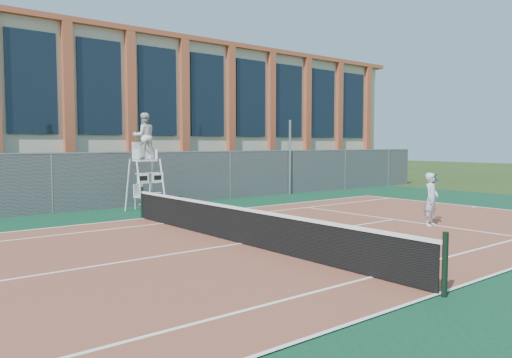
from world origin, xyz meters
TOP-DOWN VIEW (x-y plane):
  - ground at (0.00, 0.00)m, footprint 120.00×120.00m
  - apron at (0.00, 1.00)m, footprint 36.00×20.00m
  - tennis_court at (0.00, 0.00)m, footprint 23.77×10.97m
  - tennis_net at (0.00, 0.00)m, footprint 0.10×11.30m
  - fence at (0.00, 8.80)m, footprint 40.00×0.06m
  - hedge at (0.00, 10.00)m, footprint 40.00×1.40m
  - building at (0.00, 17.95)m, footprint 45.00×10.60m
  - steel_pole at (9.67, 8.70)m, footprint 0.12×0.12m
  - umpire_chair at (0.82, 7.05)m, footprint 1.05×1.61m
  - plastic_chair at (1.06, 7.96)m, footprint 0.57×0.57m
  - sports_bag_near at (2.83, 8.51)m, footprint 0.79×0.52m
  - sports_bag_far at (2.88, 8.25)m, footprint 0.64×0.34m
  - tennis_player at (6.25, -1.46)m, footprint 0.96×0.68m

SIDE VIEW (x-z plane):
  - ground at x=0.00m, z-range 0.00..0.00m
  - apron at x=0.00m, z-range 0.00..0.01m
  - tennis_court at x=0.00m, z-range 0.01..0.03m
  - sports_bag_far at x=2.88m, z-range 0.01..0.25m
  - sports_bag_near at x=2.83m, z-range 0.01..0.32m
  - tennis_net at x=0.00m, z-range -0.01..1.09m
  - plastic_chair at x=1.06m, z-range 0.10..1.09m
  - tennis_player at x=6.25m, z-range 0.03..1.69m
  - fence at x=0.00m, z-range 0.00..2.20m
  - hedge at x=0.00m, z-range 0.00..2.20m
  - steel_pole at x=9.67m, z-range 0.00..3.76m
  - umpire_chair at x=0.82m, z-range 0.86..4.61m
  - building at x=0.00m, z-range 0.03..8.26m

